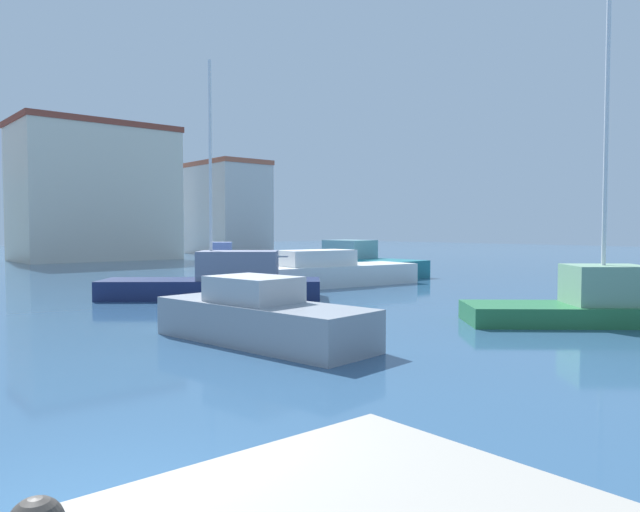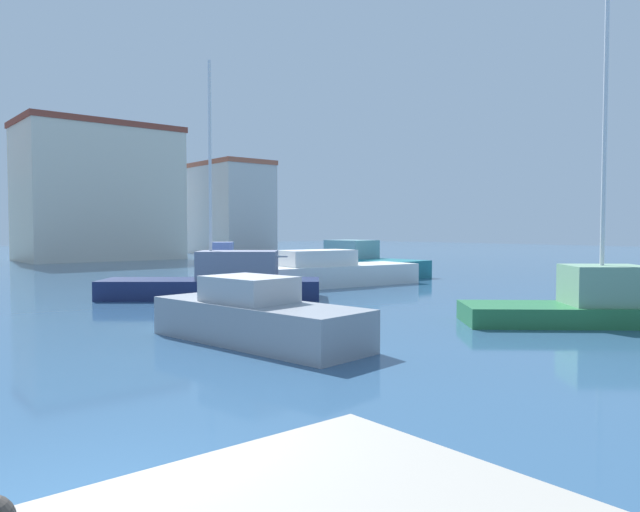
# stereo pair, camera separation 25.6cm
# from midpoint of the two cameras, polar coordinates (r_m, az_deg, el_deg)

# --- Properties ---
(water) EXTENTS (160.00, 160.00, 0.00)m
(water) POSITION_cam_midpoint_polar(r_m,az_deg,el_deg) (30.56, -7.10, -2.52)
(water) COLOR #2D5175
(water) RESTS_ON ground
(sailboat_green_behind_lamppost) EXTENTS (7.26, 6.82, 12.91)m
(sailboat_green_behind_lamppost) POSITION_cam_midpoint_polar(r_m,az_deg,el_deg) (18.90, 25.23, -4.05)
(sailboat_green_behind_lamppost) COLOR #28703D
(sailboat_green_behind_lamppost) RESTS_ON water
(motorboat_blue_center_channel) EXTENTS (4.79, 5.81, 2.00)m
(motorboat_blue_center_channel) POSITION_cam_midpoint_polar(r_m,az_deg,el_deg) (33.77, -9.57, -0.98)
(motorboat_blue_center_channel) COLOR #233D93
(motorboat_blue_center_channel) RESTS_ON water
(motorboat_grey_distant_east) EXTENTS (2.71, 6.08, 1.58)m
(motorboat_grey_distant_east) POSITION_cam_midpoint_polar(r_m,az_deg,el_deg) (14.36, -6.25, -5.90)
(motorboat_grey_distant_east) COLOR gray
(motorboat_grey_distant_east) RESTS_ON water
(motorboat_teal_inner_mooring) EXTENTS (3.09, 7.90, 2.06)m
(motorboat_teal_inner_mooring) POSITION_cam_midpoint_polar(r_m,az_deg,el_deg) (35.33, 3.64, -0.63)
(motorboat_teal_inner_mooring) COLOR #1E707A
(motorboat_teal_inner_mooring) RESTS_ON water
(sailboat_navy_near_pier) EXTENTS (8.00, 7.17, 9.26)m
(sailboat_navy_near_pier) POSITION_cam_midpoint_polar(r_m,az_deg,el_deg) (23.66, -9.91, -2.36)
(sailboat_navy_near_pier) COLOR #19234C
(sailboat_navy_near_pier) RESTS_ON water
(motorboat_white_mid_harbor) EXTENTS (9.13, 3.71, 1.73)m
(motorboat_white_mid_harbor) POSITION_cam_midpoint_polar(r_m,az_deg,el_deg) (28.51, 0.48, -1.59)
(motorboat_white_mid_harbor) COLOR white
(motorboat_white_mid_harbor) RESTS_ON water
(yacht_club) EXTENTS (13.23, 8.07, 11.87)m
(yacht_club) POSITION_cam_midpoint_polar(r_m,az_deg,el_deg) (56.27, -20.90, 5.72)
(yacht_club) COLOR beige
(yacht_club) RESTS_ON ground
(warehouse_block) EXTENTS (6.18, 9.54, 10.06)m
(warehouse_block) POSITION_cam_midpoint_polar(r_m,az_deg,el_deg) (66.47, -9.08, 4.58)
(warehouse_block) COLOR beige
(warehouse_block) RESTS_ON ground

